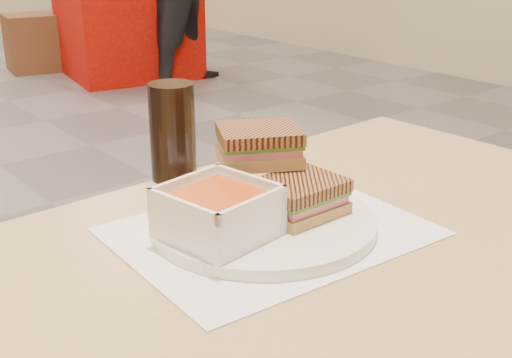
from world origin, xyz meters
TOP-DOWN VIEW (x-y plane):
  - main_table at (-0.03, -2.11)m, footprint 1.23×0.74m
  - tray_liner at (0.02, -2.02)m, footprint 0.40×0.32m
  - plate at (0.02, -2.01)m, footprint 0.30×0.30m
  - soup_bowl at (-0.06, -2.01)m, footprint 0.14×0.14m
  - panini_lower at (0.06, -2.03)m, footprint 0.11×0.09m
  - panini_upper at (0.06, -1.94)m, footprint 0.14×0.13m
  - cola_glass at (0.03, -1.77)m, footprint 0.07×0.07m
  - bg_table_1 at (2.07, 2.11)m, footprint 1.07×1.07m
  - bg_chair_1l at (1.55, 2.74)m, footprint 0.46×0.46m
  - bg_chair_1r at (2.43, 2.69)m, footprint 0.47×0.47m

SIDE VIEW (x-z plane):
  - bg_chair_1r at x=2.43m, z-range 0.00..0.41m
  - bg_chair_1l at x=1.55m, z-range 0.00..0.45m
  - bg_table_1 at x=2.07m, z-range 0.00..0.81m
  - main_table at x=-0.03m, z-range 0.26..1.01m
  - tray_liner at x=0.02m, z-range 0.75..0.75m
  - plate at x=0.02m, z-range 0.75..0.77m
  - panini_lower at x=0.06m, z-range 0.77..0.82m
  - soup_bowl at x=-0.06m, z-range 0.76..0.83m
  - cola_glass at x=0.03m, z-range 0.75..0.90m
  - panini_upper at x=0.06m, z-range 0.82..0.87m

